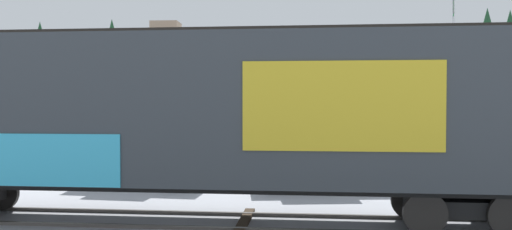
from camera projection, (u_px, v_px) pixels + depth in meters
name	position (u px, v px, depth m)	size (l,w,h in m)	color
ground_plane	(236.00, 223.00, 11.55)	(260.00, 260.00, 0.00)	#B2B5BC
track	(172.00, 219.00, 11.71)	(60.02, 2.99, 0.08)	#4C4742
freight_car	(191.00, 112.00, 11.59)	(17.95, 3.11, 4.48)	#33383D
flagpole	(453.00, 50.00, 22.21)	(0.54, 1.63, 7.73)	silver
hillside	(302.00, 83.00, 81.20)	(153.55, 28.73, 16.00)	silver
parked_car_white	(144.00, 161.00, 16.55)	(4.27, 2.16, 1.61)	silver
parked_car_black	(314.00, 163.00, 16.08)	(4.30, 2.51, 1.61)	black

